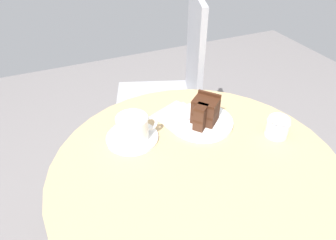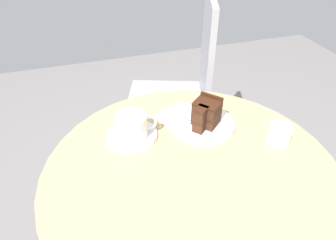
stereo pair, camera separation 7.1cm
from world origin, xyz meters
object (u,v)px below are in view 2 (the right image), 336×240
at_px(saucer, 132,135).
at_px(cake_plate, 203,124).
at_px(teaspoon, 118,129).
at_px(sugar_pot, 280,133).
at_px(cake_slice, 206,113).
at_px(cafe_chair, 186,84).
at_px(napkin, 182,118).
at_px(fork, 206,114).
at_px(coffee_cup, 132,125).

xyz_separation_m(saucer, cake_plate, (0.22, -0.01, 0.00)).
height_order(teaspoon, sugar_pot, sugar_pot).
xyz_separation_m(cake_slice, cafe_chair, (0.12, 0.48, -0.19)).
relative_size(cake_slice, sugar_pot, 1.52).
distance_m(napkin, sugar_pot, 0.29).
bearing_deg(fork, cafe_chair, 64.81).
xyz_separation_m(saucer, cake_slice, (0.22, -0.02, 0.05)).
bearing_deg(saucer, cafe_chair, 53.31).
height_order(cafe_chair, sugar_pot, cafe_chair).
distance_m(fork, sugar_pot, 0.22).
bearing_deg(cake_slice, napkin, 129.52).
relative_size(saucer, napkin, 0.85).
xyz_separation_m(saucer, napkin, (0.17, 0.04, -0.00)).
height_order(coffee_cup, teaspoon, coffee_cup).
bearing_deg(saucer, cake_plate, -3.44).
bearing_deg(teaspoon, napkin, -77.18).
relative_size(fork, napkin, 0.74).
relative_size(cake_slice, fork, 0.78).
bearing_deg(napkin, saucer, -166.53).
bearing_deg(fork, sugar_pot, -60.74).
xyz_separation_m(napkin, sugar_pot, (0.22, -0.19, 0.03)).
xyz_separation_m(fork, napkin, (-0.07, 0.02, -0.01)).
relative_size(napkin, cafe_chair, 0.18).
xyz_separation_m(teaspoon, cake_slice, (0.25, -0.05, 0.04)).
bearing_deg(napkin, cake_slice, -50.48).
bearing_deg(sugar_pot, cake_slice, 143.77).
xyz_separation_m(cake_plate, cake_slice, (0.00, -0.01, 0.04)).
bearing_deg(sugar_pot, teaspoon, 157.32).
distance_m(coffee_cup, cafe_chair, 0.61).
distance_m(cake_plate, cake_slice, 0.05).
height_order(fork, cafe_chair, cafe_chair).
bearing_deg(cake_plate, cafe_chair, 75.18).
bearing_deg(fork, saucer, 172.22).
distance_m(saucer, fork, 0.24).
height_order(coffee_cup, napkin, coffee_cup).
xyz_separation_m(teaspoon, fork, (0.28, -0.01, 0.00)).
distance_m(cafe_chair, sugar_pot, 0.63).
bearing_deg(cake_slice, cake_plate, 105.88).
bearing_deg(sugar_pot, fork, 131.65).
height_order(saucer, fork, fork).
bearing_deg(cake_plate, fork, 52.43).
bearing_deg(teaspoon, sugar_pot, -102.88).
bearing_deg(coffee_cup, teaspoon, 133.93).
bearing_deg(sugar_pot, napkin, 139.85).
distance_m(napkin, cafe_chair, 0.48).
xyz_separation_m(fork, cafe_chair, (0.10, 0.44, -0.15)).
height_order(coffee_cup, cafe_chair, cafe_chair).
distance_m(coffee_cup, fork, 0.24).
relative_size(cafe_chair, sugar_pot, 14.35).
relative_size(teaspoon, cake_plate, 0.55).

